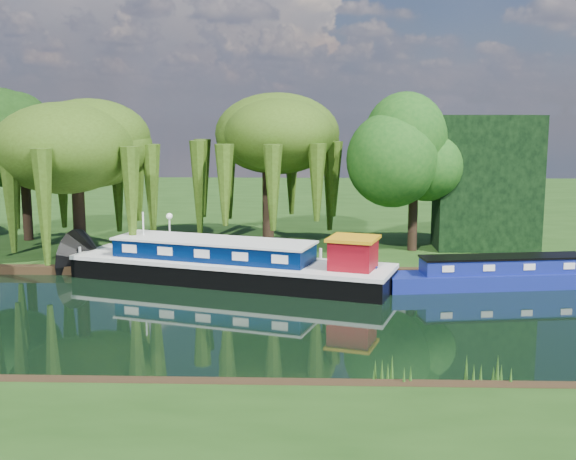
{
  "coord_description": "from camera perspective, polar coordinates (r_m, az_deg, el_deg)",
  "views": [
    {
      "loc": [
        8.5,
        -29.39,
        8.72
      ],
      "look_at": [
        7.33,
        6.19,
        2.8
      ],
      "focal_mm": 45.0,
      "sensor_mm": 36.0,
      "label": 1
    }
  ],
  "objects": [
    {
      "name": "dutch_barge",
      "position": [
        37.1,
        -4.4,
        -2.79
      ],
      "size": [
        17.13,
        8.6,
        3.54
      ],
      "rotation": [
        0.0,
        0.0,
        -0.3
      ],
      "color": "black",
      "rests_on": "ground"
    },
    {
      "name": "willow_left",
      "position": [
        42.3,
        -16.42,
        6.13
      ],
      "size": [
        7.02,
        7.02,
        8.41
      ],
      "color": "black",
      "rests_on": "far_bank"
    },
    {
      "name": "mooring_posts",
      "position": [
        39.61,
        -11.3,
        -2.06
      ],
      "size": [
        19.16,
        0.16,
        1.0
      ],
      "color": "silver",
      "rests_on": "far_bank"
    },
    {
      "name": "willow_right",
      "position": [
        44.11,
        -1.6,
        6.71
      ],
      "size": [
        6.94,
        6.94,
        8.46
      ],
      "color": "black",
      "rests_on": "far_bank"
    },
    {
      "name": "narrowboat",
      "position": [
        37.54,
        16.6,
        -3.44
      ],
      "size": [
        11.85,
        3.59,
        1.71
      ],
      "rotation": [
        0.0,
        0.0,
        0.14
      ],
      "color": "navy",
      "rests_on": "ground"
    },
    {
      "name": "lamppost",
      "position": [
        41.17,
        -9.35,
        0.51
      ],
      "size": [
        0.36,
        0.36,
        2.56
      ],
      "color": "silver",
      "rests_on": "far_bank"
    },
    {
      "name": "conifer_hedge",
      "position": [
        44.84,
        15.45,
        3.64
      ],
      "size": [
        6.0,
        3.0,
        8.0
      ],
      "primitive_type": "cube",
      "color": "black",
      "rests_on": "far_bank"
    },
    {
      "name": "white_cruiser",
      "position": [
        37.69,
        6.89,
        -4.01
      ],
      "size": [
        2.95,
        2.71,
        1.31
      ],
      "primitive_type": "imported",
      "rotation": [
        0.0,
        0.0,
        1.3
      ],
      "color": "silver",
      "rests_on": "ground"
    },
    {
      "name": "tree_far_right",
      "position": [
        43.11,
        9.96,
        5.62
      ],
      "size": [
        4.88,
        4.88,
        7.99
      ],
      "color": "black",
      "rests_on": "far_bank"
    },
    {
      "name": "tree_far_mid",
      "position": [
        48.88,
        -20.19,
        6.29
      ],
      "size": [
        5.38,
        5.38,
        8.81
      ],
      "color": "black",
      "rests_on": "far_bank"
    },
    {
      "name": "reeds_near",
      "position": [
        23.35,
        -2.28,
        -11.05
      ],
      "size": [
        33.7,
        1.5,
        1.1
      ],
      "color": "#1C4A13",
      "rests_on": "ground"
    },
    {
      "name": "ground",
      "position": [
        31.81,
        -13.79,
        -6.75
      ],
      "size": [
        120.0,
        120.0,
        0.0
      ],
      "primitive_type": "plane",
      "color": "black"
    },
    {
      "name": "far_bank",
      "position": [
        64.52,
        -5.71,
        1.83
      ],
      "size": [
        120.0,
        52.0,
        0.45
      ],
      "primitive_type": "cube",
      "color": "#18360E",
      "rests_on": "ground"
    }
  ]
}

